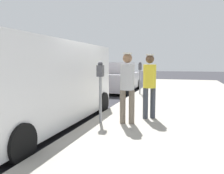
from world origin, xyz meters
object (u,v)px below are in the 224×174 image
at_px(parked_van, 40,82).
at_px(parked_sedan_ahead, 118,78).
at_px(parking_meter_far, 140,72).
at_px(pedestrian_in_yellow, 150,82).
at_px(pedestrian_in_gray, 127,83).
at_px(parking_meter_near, 100,81).

bearing_deg(parked_van, parked_sedan_ahead, 90.72).
xyz_separation_m(parking_meter_far, parked_sedan_ahead, (-1.60, 1.82, -0.43)).
relative_size(parking_meter_far, pedestrian_in_yellow, 0.89).
bearing_deg(parked_van, pedestrian_in_gray, 10.46).
bearing_deg(parked_van, pedestrian_in_yellow, 22.85).
bearing_deg(parking_meter_near, parking_meter_far, 90.00).
distance_m(parking_meter_near, pedestrian_in_gray, 0.67).
distance_m(parking_meter_far, parked_van, 6.08).
distance_m(parking_meter_far, parked_sedan_ahead, 2.46).
bearing_deg(pedestrian_in_yellow, parking_meter_near, -144.57).
bearing_deg(pedestrian_in_yellow, parking_meter_far, 102.96).
height_order(pedestrian_in_gray, pedestrian_in_yellow, pedestrian_in_gray).
relative_size(parking_meter_near, pedestrian_in_gray, 0.88).
bearing_deg(parking_meter_far, parked_van, -104.28).
xyz_separation_m(parking_meter_near, pedestrian_in_gray, (0.66, 0.09, -0.04)).
height_order(parked_van, parked_sedan_ahead, parked_van).
relative_size(parked_van, parked_sedan_ahead, 1.17).
bearing_deg(pedestrian_in_yellow, pedestrian_in_gray, -122.34).
distance_m(pedestrian_in_gray, pedestrian_in_yellow, 0.83).
relative_size(pedestrian_in_gray, parked_van, 0.33).
height_order(parking_meter_far, pedestrian_in_gray, pedestrian_in_gray).
bearing_deg(parking_meter_near, parked_sedan_ahead, 102.17).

